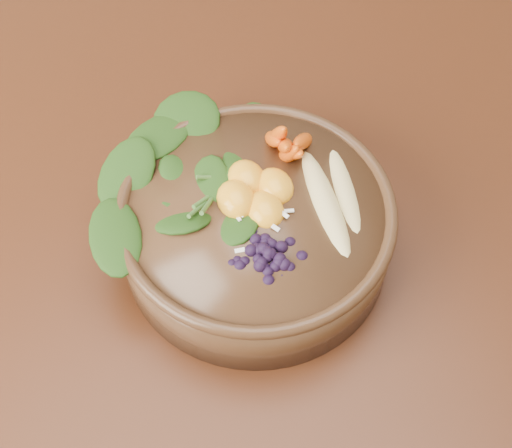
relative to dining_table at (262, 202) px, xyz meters
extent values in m
plane|color=#381E0F|center=(0.00, 0.00, -0.66)|extent=(4.00, 4.00, 0.00)
cylinder|color=#331C0C|center=(0.72, 0.37, -0.30)|extent=(0.07, 0.07, 0.71)
cube|color=#441F0E|center=(0.00, 0.00, 0.07)|extent=(1.60, 0.90, 0.04)
cylinder|color=#4D311E|center=(-0.05, -0.12, 0.13)|extent=(0.34, 0.34, 0.08)
ellipsoid|color=#E0CC84|center=(0.04, -0.13, 0.18)|extent=(0.06, 0.15, 0.02)
ellipsoid|color=#E0CC84|center=(0.01, -0.14, 0.18)|extent=(0.04, 0.15, 0.02)
camera|label=1|loc=(-0.20, -0.50, 0.75)|focal=50.00mm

